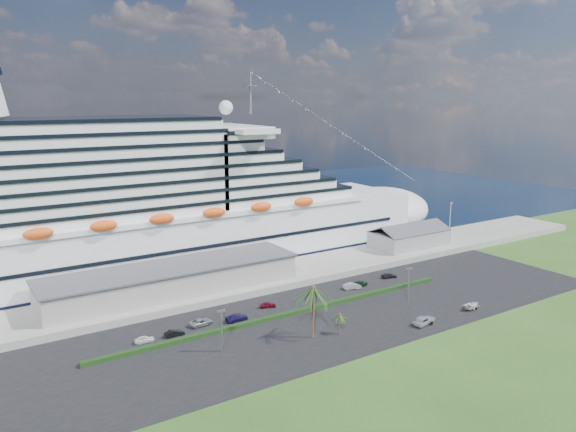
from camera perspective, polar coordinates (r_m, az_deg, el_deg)
ground at (r=117.00m, az=7.78°, el=-11.75°), size 420.00×420.00×0.00m
asphalt_lot at (r=124.81m, az=4.45°, el=-10.08°), size 140.00×38.00×0.12m
wharf at (r=147.17m, az=-2.43°, el=-6.22°), size 240.00×20.00×1.80m
water at (r=227.08m, az=-14.02°, el=-0.28°), size 420.00×160.00×0.02m
cruise_ship at (r=155.72m, az=-13.86°, el=0.46°), size 191.00×38.00×54.00m
terminal_building at (r=135.63m, az=-11.64°, el=-6.24°), size 61.00×15.00×6.30m
port_shed at (r=177.18m, az=12.22°, el=-2.16°), size 24.00×12.31×7.37m
flagpole at (r=189.28m, az=16.15°, el=-0.25°), size 1.08×0.16×12.00m
hedge at (r=124.13m, az=0.05°, el=-9.91°), size 88.00×1.10×0.90m
lamp_post_left at (r=106.78m, az=-6.77°, el=-10.99°), size 1.60×0.35×8.27m
lamp_post_right at (r=133.39m, az=12.18°, el=-6.43°), size 1.60×0.35×8.27m
palm_tall at (r=110.72m, az=2.58°, el=-7.91°), size 8.82×8.82×11.13m
palm_short at (r=114.68m, az=5.27°, el=-10.20°), size 3.53×3.53×4.56m
parked_car_0 at (r=115.03m, az=-14.35°, el=-12.04°), size 3.99×1.99×1.30m
parked_car_1 at (r=116.46m, az=-11.48°, el=-11.58°), size 4.02×1.54×1.31m
parked_car_2 at (r=120.57m, az=-8.81°, el=-10.61°), size 5.30×2.83×1.42m
parked_car_3 at (r=121.95m, az=-5.25°, el=-10.23°), size 5.25×2.30×1.50m
parked_car_4 at (r=128.78m, az=-2.07°, el=-9.00°), size 4.00×2.61×1.27m
parked_car_5 at (r=141.30m, az=6.54°, el=-7.08°), size 4.90×3.03×1.52m
parked_car_6 at (r=143.61m, az=7.32°, el=-6.84°), size 4.90×2.87×1.28m
parked_car_7 at (r=151.17m, az=10.24°, el=-5.97°), size 4.58×2.70×1.24m
pickup_truck at (r=122.58m, az=13.62°, el=-10.31°), size 5.18×2.62×1.74m
boat_trailer at (r=134.12m, az=18.21°, el=-8.58°), size 5.38×3.76×1.51m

